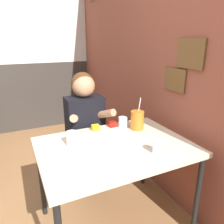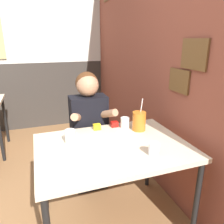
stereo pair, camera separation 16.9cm
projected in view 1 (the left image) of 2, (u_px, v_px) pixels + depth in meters
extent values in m
cube|color=brown|center=(126.00, 49.00, 2.58)|extent=(0.06, 4.74, 2.70)
cube|color=brown|center=(191.00, 54.00, 1.64)|extent=(0.02, 0.27, 0.22)
cube|color=brown|center=(175.00, 80.00, 1.84)|extent=(0.02, 0.25, 0.19)
cube|color=beige|center=(115.00, 147.00, 1.61)|extent=(1.10, 0.79, 0.04)
cylinder|color=black|center=(197.00, 197.00, 1.62)|extent=(0.04, 0.04, 0.69)
cylinder|color=black|center=(41.00, 180.00, 1.82)|extent=(0.04, 0.04, 0.69)
cylinder|color=black|center=(144.00, 154.00, 2.24)|extent=(0.04, 0.04, 0.69)
cube|color=black|center=(87.00, 167.00, 2.20)|extent=(0.31, 0.20, 0.46)
cube|color=black|center=(85.00, 123.00, 2.05)|extent=(0.34, 0.20, 0.50)
sphere|color=#472814|center=(83.00, 84.00, 1.95)|extent=(0.21, 0.21, 0.21)
sphere|color=#9E7051|center=(83.00, 86.00, 1.94)|extent=(0.20, 0.20, 0.20)
cylinder|color=#9E7051|center=(74.00, 119.00, 1.84)|extent=(0.14, 0.27, 0.15)
cylinder|color=#9E7051|center=(104.00, 114.00, 1.95)|extent=(0.14, 0.27, 0.15)
cylinder|color=#C6661E|center=(137.00, 120.00, 1.87)|extent=(0.11, 0.11, 0.16)
cylinder|color=white|center=(139.00, 105.00, 1.83)|extent=(0.01, 0.04, 0.14)
cylinder|color=silver|center=(158.00, 147.00, 1.48)|extent=(0.07, 0.07, 0.09)
cylinder|color=silver|center=(123.00, 122.00, 1.91)|extent=(0.08, 0.08, 0.09)
cylinder|color=silver|center=(72.00, 138.00, 1.59)|extent=(0.08, 0.08, 0.11)
cube|color=#B7140F|center=(112.00, 124.00, 1.93)|extent=(0.06, 0.04, 0.05)
cube|color=yellow|center=(95.00, 128.00, 1.85)|extent=(0.06, 0.04, 0.05)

